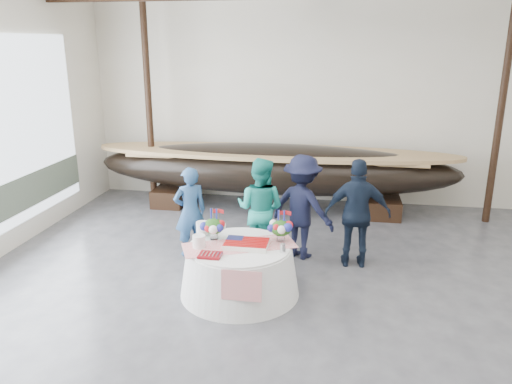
# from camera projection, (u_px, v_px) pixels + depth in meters

# --- Properties ---
(floor) EXTENTS (10.00, 12.00, 0.01)m
(floor) POSITION_uv_depth(u_px,v_px,m) (285.00, 352.00, 5.79)
(floor) COLOR #3D3D42
(floor) RESTS_ON ground
(wall_back) EXTENTS (10.00, 0.02, 4.50)m
(wall_back) POSITION_uv_depth(u_px,v_px,m) (317.00, 100.00, 10.82)
(wall_back) COLOR silver
(wall_back) RESTS_ON ground
(longboat_display) EXTENTS (7.65, 1.53, 1.44)m
(longboat_display) POSITION_uv_depth(u_px,v_px,m) (274.00, 168.00, 10.48)
(longboat_display) COLOR black
(longboat_display) RESTS_ON ground
(banquet_table) EXTENTS (1.70, 1.70, 0.73)m
(banquet_table) POSITION_uv_depth(u_px,v_px,m) (240.00, 269.00, 7.08)
(banquet_table) COLOR silver
(banquet_table) RESTS_ON ground
(tabletop_items) EXTENTS (1.66, 1.13, 0.40)m
(tabletop_items) POSITION_uv_depth(u_px,v_px,m) (241.00, 232.00, 7.06)
(tabletop_items) COLOR red
(tabletop_items) RESTS_ON banquet_table
(guest_woman_blue) EXTENTS (0.66, 0.60, 1.52)m
(guest_woman_blue) POSITION_uv_depth(u_px,v_px,m) (190.00, 212.00, 8.28)
(guest_woman_blue) COLOR navy
(guest_woman_blue) RESTS_ON ground
(guest_woman_teal) EXTENTS (0.96, 0.82, 1.70)m
(guest_woman_teal) POSITION_uv_depth(u_px,v_px,m) (260.00, 209.00, 8.14)
(guest_woman_teal) COLOR teal
(guest_woman_teal) RESTS_ON ground
(guest_man_left) EXTENTS (1.29, 1.08, 1.74)m
(guest_man_left) POSITION_uv_depth(u_px,v_px,m) (302.00, 207.00, 8.17)
(guest_man_left) COLOR black
(guest_man_left) RESTS_ON ground
(guest_man_right) EXTENTS (1.05, 0.49, 1.76)m
(guest_man_right) POSITION_uv_depth(u_px,v_px,m) (358.00, 214.00, 7.83)
(guest_man_right) COLOR black
(guest_man_right) RESTS_ON ground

